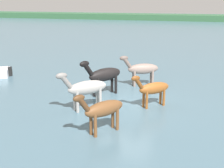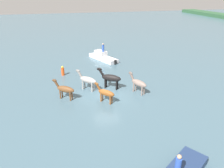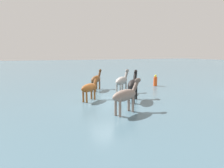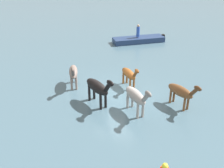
{
  "view_description": "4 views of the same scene",
  "coord_description": "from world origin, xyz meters",
  "px_view_note": "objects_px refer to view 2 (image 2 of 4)",
  "views": [
    {
      "loc": [
        2.89,
        -14.56,
        5.24
      ],
      "look_at": [
        -0.78,
        -0.03,
        0.91
      ],
      "focal_mm": 49.43,
      "sensor_mm": 36.0,
      "label": 1
    },
    {
      "loc": [
        17.97,
        -4.04,
        9.27
      ],
      "look_at": [
        -0.7,
        0.78,
        0.78
      ],
      "focal_mm": 34.39,
      "sensor_mm": 36.0,
      "label": 2
    },
    {
      "loc": [
        4.64,
        12.27,
        3.28
      ],
      "look_at": [
        -0.41,
        -0.47,
        1.05
      ],
      "focal_mm": 30.47,
      "sensor_mm": 36.0,
      "label": 3
    },
    {
      "loc": [
        -14.13,
        -4.17,
        8.22
      ],
      "look_at": [
        -0.45,
        0.28,
        0.95
      ],
      "focal_mm": 42.83,
      "sensor_mm": 36.0,
      "label": 4
    }
  ],
  "objects_px": {
    "person_spotter_bow": "(178,165)",
    "person_helmsman_aft": "(103,48)",
    "horse_dun_straggler": "(106,93)",
    "horse_dark_mare": "(65,89)",
    "horse_gray_outer": "(110,78)",
    "boat_dinghy_port": "(103,57)",
    "horse_chestnut_trailing": "(87,80)",
    "buoy_channel_marker": "(63,71)",
    "horse_pinto_flank": "(138,83)"
  },
  "relations": [
    {
      "from": "horse_dun_straggler",
      "to": "boat_dinghy_port",
      "type": "distance_m",
      "value": 12.86
    },
    {
      "from": "horse_dark_mare",
      "to": "horse_chestnut_trailing",
      "type": "height_order",
      "value": "horse_chestnut_trailing"
    },
    {
      "from": "person_spotter_bow",
      "to": "horse_dark_mare",
      "type": "bearing_deg",
      "value": -155.26
    },
    {
      "from": "boat_dinghy_port",
      "to": "person_spotter_bow",
      "type": "relative_size",
      "value": 4.51
    },
    {
      "from": "horse_gray_outer",
      "to": "person_helmsman_aft",
      "type": "bearing_deg",
      "value": -61.61
    },
    {
      "from": "boat_dinghy_port",
      "to": "horse_gray_outer",
      "type": "bearing_deg",
      "value": 147.73
    },
    {
      "from": "horse_pinto_flank",
      "to": "horse_dun_straggler",
      "type": "relative_size",
      "value": 1.27
    },
    {
      "from": "horse_dun_straggler",
      "to": "person_spotter_bow",
      "type": "bearing_deg",
      "value": 147.79
    },
    {
      "from": "horse_dun_straggler",
      "to": "person_helmsman_aft",
      "type": "xyz_separation_m",
      "value": [
        -12.54,
        2.52,
        0.84
      ]
    },
    {
      "from": "horse_pinto_flank",
      "to": "horse_chestnut_trailing",
      "type": "height_order",
      "value": "horse_chestnut_trailing"
    },
    {
      "from": "person_helmsman_aft",
      "to": "horse_gray_outer",
      "type": "bearing_deg",
      "value": -8.05
    },
    {
      "from": "horse_pinto_flank",
      "to": "horse_dark_mare",
      "type": "height_order",
      "value": "horse_pinto_flank"
    },
    {
      "from": "horse_dun_straggler",
      "to": "horse_dark_mare",
      "type": "bearing_deg",
      "value": 24.22
    },
    {
      "from": "person_helmsman_aft",
      "to": "buoy_channel_marker",
      "type": "relative_size",
      "value": 1.04
    },
    {
      "from": "horse_dark_mare",
      "to": "horse_gray_outer",
      "type": "bearing_deg",
      "value": -127.12
    },
    {
      "from": "horse_dun_straggler",
      "to": "horse_pinto_flank",
      "type": "bearing_deg",
      "value": -114.58
    },
    {
      "from": "horse_dark_mare",
      "to": "boat_dinghy_port",
      "type": "xyz_separation_m",
      "value": [
        -11.07,
        5.93,
        -0.66
      ]
    },
    {
      "from": "horse_dark_mare",
      "to": "person_helmsman_aft",
      "type": "bearing_deg",
      "value": -80.79
    },
    {
      "from": "person_helmsman_aft",
      "to": "horse_dark_mare",
      "type": "bearing_deg",
      "value": -28.51
    },
    {
      "from": "boat_dinghy_port",
      "to": "person_helmsman_aft",
      "type": "relative_size",
      "value": 4.51
    },
    {
      "from": "horse_gray_outer",
      "to": "boat_dinghy_port",
      "type": "bearing_deg",
      "value": -61.28
    },
    {
      "from": "horse_gray_outer",
      "to": "horse_dun_straggler",
      "type": "height_order",
      "value": "horse_gray_outer"
    },
    {
      "from": "boat_dinghy_port",
      "to": "person_spotter_bow",
      "type": "bearing_deg",
      "value": 153.21
    },
    {
      "from": "horse_chestnut_trailing",
      "to": "person_spotter_bow",
      "type": "height_order",
      "value": "horse_chestnut_trailing"
    },
    {
      "from": "horse_gray_outer",
      "to": "horse_dun_straggler",
      "type": "distance_m",
      "value": 3.01
    },
    {
      "from": "horse_dun_straggler",
      "to": "boat_dinghy_port",
      "type": "xyz_separation_m",
      "value": [
        -12.61,
        2.47,
        -0.6
      ]
    },
    {
      "from": "horse_chestnut_trailing",
      "to": "horse_pinto_flank",
      "type": "bearing_deg",
      "value": -155.11
    },
    {
      "from": "horse_dark_mare",
      "to": "horse_dun_straggler",
      "type": "bearing_deg",
      "value": -166.2
    },
    {
      "from": "person_spotter_bow",
      "to": "buoy_channel_marker",
      "type": "relative_size",
      "value": 1.04
    },
    {
      "from": "horse_pinto_flank",
      "to": "person_helmsman_aft",
      "type": "height_order",
      "value": "person_helmsman_aft"
    },
    {
      "from": "horse_pinto_flank",
      "to": "boat_dinghy_port",
      "type": "height_order",
      "value": "horse_pinto_flank"
    },
    {
      "from": "person_spotter_bow",
      "to": "person_helmsman_aft",
      "type": "bearing_deg",
      "value": 177.63
    },
    {
      "from": "person_helmsman_aft",
      "to": "buoy_channel_marker",
      "type": "height_order",
      "value": "person_helmsman_aft"
    },
    {
      "from": "horse_dun_straggler",
      "to": "horse_chestnut_trailing",
      "type": "relative_size",
      "value": 0.87
    },
    {
      "from": "horse_chestnut_trailing",
      "to": "boat_dinghy_port",
      "type": "height_order",
      "value": "horse_chestnut_trailing"
    },
    {
      "from": "horse_pinto_flank",
      "to": "horse_dark_mare",
      "type": "distance_m",
      "value": 6.97
    },
    {
      "from": "horse_gray_outer",
      "to": "horse_chestnut_trailing",
      "type": "relative_size",
      "value": 1.13
    },
    {
      "from": "horse_gray_outer",
      "to": "horse_dun_straggler",
      "type": "bearing_deg",
      "value": 104.21
    },
    {
      "from": "person_spotter_bow",
      "to": "buoy_channel_marker",
      "type": "distance_m",
      "value": 17.92
    },
    {
      "from": "horse_dun_straggler",
      "to": "horse_chestnut_trailing",
      "type": "xyz_separation_m",
      "value": [
        -3.0,
        -1.18,
        0.15
      ]
    },
    {
      "from": "horse_dark_mare",
      "to": "buoy_channel_marker",
      "type": "distance_m",
      "value": 6.21
    },
    {
      "from": "horse_dark_mare",
      "to": "buoy_channel_marker",
      "type": "xyz_separation_m",
      "value": [
        -6.19,
        0.05,
        -0.48
      ]
    },
    {
      "from": "horse_chestnut_trailing",
      "to": "person_helmsman_aft",
      "type": "bearing_deg",
      "value": -64.05
    },
    {
      "from": "horse_dun_straggler",
      "to": "buoy_channel_marker",
      "type": "bearing_deg",
      "value": -18.08
    },
    {
      "from": "horse_dark_mare",
      "to": "buoy_channel_marker",
      "type": "relative_size",
      "value": 1.79
    },
    {
      "from": "person_spotter_bow",
      "to": "person_helmsman_aft",
      "type": "height_order",
      "value": "person_helmsman_aft"
    },
    {
      "from": "horse_pinto_flank",
      "to": "person_spotter_bow",
      "type": "xyz_separation_m",
      "value": [
        10.55,
        -1.89,
        0.13
      ]
    },
    {
      "from": "horse_dark_mare",
      "to": "horse_dun_straggler",
      "type": "distance_m",
      "value": 3.78
    },
    {
      "from": "horse_dark_mare",
      "to": "horse_chestnut_trailing",
      "type": "xyz_separation_m",
      "value": [
        -1.47,
        2.28,
        0.08
      ]
    },
    {
      "from": "buoy_channel_marker",
      "to": "boat_dinghy_port",
      "type": "bearing_deg",
      "value": 129.72
    }
  ]
}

